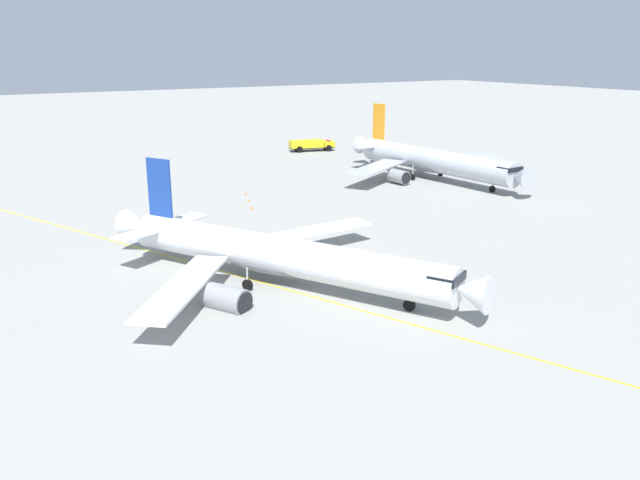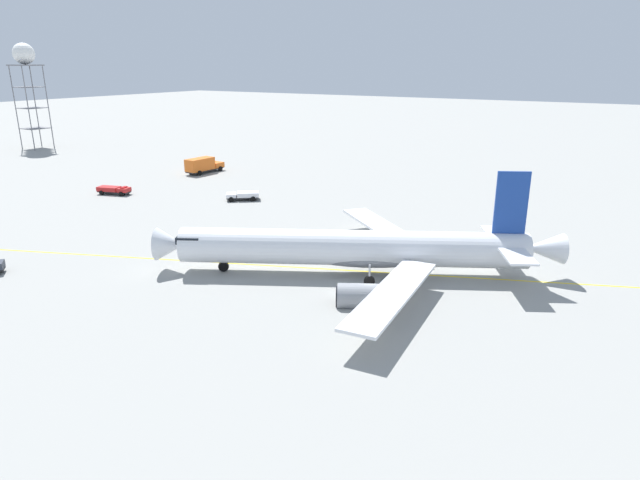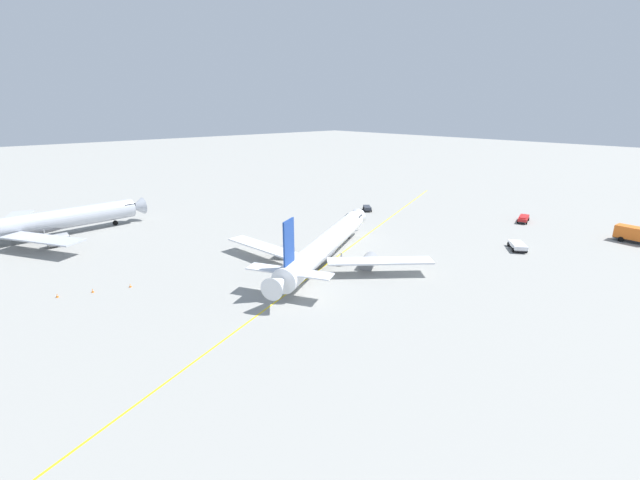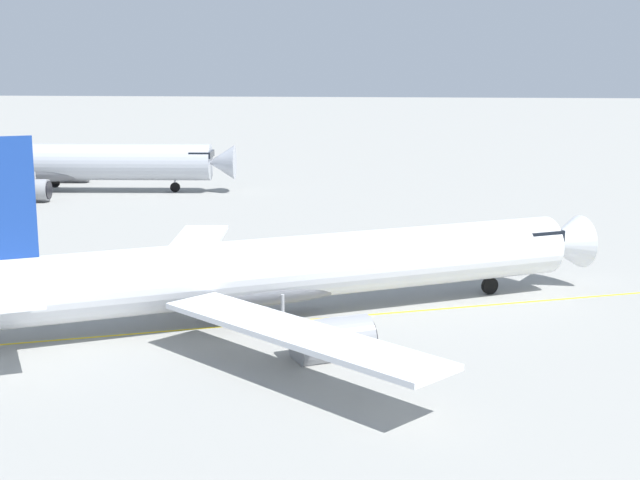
{
  "view_description": "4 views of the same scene",
  "coord_description": "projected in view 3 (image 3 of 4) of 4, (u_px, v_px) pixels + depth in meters",
  "views": [
    {
      "loc": [
        -32.51,
        -57.33,
        22.28
      ],
      "look_at": [
        -1.72,
        -6.72,
        4.78
      ],
      "focal_mm": 36.68,
      "sensor_mm": 36.0,
      "label": 1
    },
    {
      "loc": [
        43.09,
        20.9,
        21.01
      ],
      "look_at": [
        -3.37,
        -7.11,
        3.47
      ],
      "focal_mm": 30.76,
      "sensor_mm": 36.0,
      "label": 2
    },
    {
      "loc": [
        -55.71,
        44.16,
        25.53
      ],
      "look_at": [
        -1.88,
        -4.59,
        2.91
      ],
      "focal_mm": 24.1,
      "sensor_mm": 36.0,
      "label": 3
    },
    {
      "loc": [
        -55.21,
        -10.47,
        14.88
      ],
      "look_at": [
        -1.45,
        -5.2,
        4.01
      ],
      "focal_mm": 50.86,
      "sensor_mm": 36.0,
      "label": 4
    }
  ],
  "objects": [
    {
      "name": "safety_cone_far",
      "position": [
        57.0,
        296.0,
        59.96
      ],
      "size": [
        0.36,
        0.36,
        0.55
      ],
      "color": "orange",
      "rests_on": "ground_plane"
    },
    {
      "name": "safety_cone_mid",
      "position": [
        93.0,
        291.0,
        61.56
      ],
      "size": [
        0.36,
        0.36,
        0.55
      ],
      "color": "orange",
      "rests_on": "ground_plane"
    },
    {
      "name": "airliner_main",
      "position": [
        325.0,
        246.0,
        73.41
      ],
      "size": [
        32.93,
        38.49,
        11.42
      ],
      "rotation": [
        0.0,
        0.0,
        5.2
      ],
      "color": "white",
      "rests_on": "ground_plane"
    },
    {
      "name": "ops_pickup_truck",
      "position": [
        523.0,
        218.0,
        99.08
      ],
      "size": [
        3.4,
        5.83,
        1.41
      ],
      "rotation": [
        0.0,
        0.0,
        1.86
      ],
      "color": "#232326",
      "rests_on": "ground_plane"
    },
    {
      "name": "airliner_secondary",
      "position": [
        45.0,
        223.0,
        86.15
      ],
      "size": [
        36.32,
        40.67,
        12.08
      ],
      "rotation": [
        0.0,
        0.0,
        4.79
      ],
      "color": "#B2B7C1",
      "rests_on": "ground_plane"
    },
    {
      "name": "catering_truck_truck",
      "position": [
        637.0,
        235.0,
        83.48
      ],
      "size": [
        8.62,
        3.3,
        3.1
      ],
      "rotation": [
        0.0,
        0.0,
        3.07
      ],
      "color": "#232326",
      "rests_on": "ground_plane"
    },
    {
      "name": "pushback_tug_truck",
      "position": [
        518.0,
        246.0,
        79.8
      ],
      "size": [
        5.0,
        5.47,
        1.3
      ],
      "rotation": [
        0.0,
        0.0,
        5.38
      ],
      "color": "#232326",
      "rests_on": "ground_plane"
    },
    {
      "name": "ground_plane",
      "position": [
        293.0,
        259.0,
        75.32
      ],
      "size": [
        600.0,
        600.0,
        0.0
      ],
      "primitive_type": "plane",
      "color": "gray"
    },
    {
      "name": "safety_cone_near",
      "position": [
        130.0,
        285.0,
        63.34
      ],
      "size": [
        0.36,
        0.36,
        0.55
      ],
      "color": "orange",
      "rests_on": "ground_plane"
    },
    {
      "name": "taxiway_centreline",
      "position": [
        315.0,
        273.0,
        68.76
      ],
      "size": [
        58.71,
        147.68,
        0.01
      ],
      "rotation": [
        0.0,
        0.0,
        5.09
      ],
      "color": "yellow",
      "rests_on": "ground_plane"
    },
    {
      "name": "baggage_truck_truck",
      "position": [
        367.0,
        208.0,
        109.71
      ],
      "size": [
        4.2,
        3.9,
        1.22
      ],
      "rotation": [
        0.0,
        0.0,
        2.44
      ],
      "color": "#232326",
      "rests_on": "ground_plane"
    }
  ]
}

